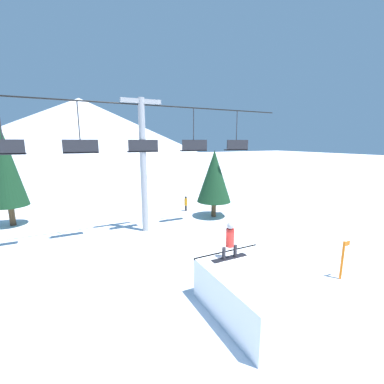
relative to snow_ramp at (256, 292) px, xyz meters
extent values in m
plane|color=white|center=(-0.18, 0.13, -0.74)|extent=(220.00, 220.00, 0.00)
cone|color=silver|center=(-0.18, 73.22, 7.82)|extent=(76.34, 76.34, 17.10)
cube|color=white|center=(0.00, 0.00, 0.00)|extent=(2.86, 3.61, 1.47)
cube|color=silver|center=(0.00, 1.75, 0.70)|extent=(2.86, 0.10, 0.06)
cube|color=black|center=(-0.27, 1.21, 0.75)|extent=(1.42, 0.26, 0.03)
cylinder|color=black|center=(-0.52, 1.21, 0.98)|extent=(0.13, 0.13, 0.43)
cylinder|color=black|center=(-0.02, 1.21, 0.98)|extent=(0.13, 0.13, 0.43)
cylinder|color=red|center=(-0.27, 1.21, 1.53)|extent=(0.29, 0.29, 0.66)
sphere|color=#B2B2B7|center=(-0.27, 1.21, 1.98)|extent=(0.25, 0.25, 0.25)
cylinder|color=#9E9EA3|center=(-1.02, 9.42, 3.34)|extent=(0.39, 0.39, 8.15)
cube|color=#9E9EA3|center=(-1.02, 9.42, 7.22)|extent=(2.40, 0.24, 0.24)
cylinder|color=black|center=(-1.02, 9.42, 7.02)|extent=(20.28, 0.08, 0.08)
cylinder|color=#28282D|center=(-7.92, 9.42, 5.66)|extent=(0.06, 0.06, 2.71)
cube|color=#232328|center=(-7.92, 9.42, 4.31)|extent=(1.80, 0.44, 0.08)
cube|color=#232328|center=(-7.92, 9.24, 4.66)|extent=(1.80, 0.08, 0.70)
cylinder|color=#28282D|center=(-4.47, 9.42, 5.66)|extent=(0.06, 0.06, 2.71)
cube|color=#232328|center=(-4.47, 9.42, 4.31)|extent=(1.80, 0.44, 0.08)
cube|color=#232328|center=(-4.47, 9.24, 4.66)|extent=(1.80, 0.08, 0.70)
cylinder|color=#28282D|center=(-1.02, 9.42, 5.66)|extent=(0.06, 0.06, 2.71)
cube|color=#232328|center=(-1.02, 9.42, 4.31)|extent=(1.80, 0.44, 0.08)
cube|color=#232328|center=(-1.02, 9.24, 4.66)|extent=(1.80, 0.08, 0.70)
cylinder|color=#28282D|center=(2.43, 9.42, 5.66)|extent=(0.06, 0.06, 2.71)
cube|color=#232328|center=(2.43, 9.42, 4.31)|extent=(1.80, 0.44, 0.08)
cube|color=#232328|center=(2.43, 9.24, 4.66)|extent=(1.80, 0.08, 0.70)
cylinder|color=#28282D|center=(5.87, 9.42, 5.66)|extent=(0.06, 0.06, 2.71)
cube|color=#232328|center=(5.87, 9.42, 4.31)|extent=(1.80, 0.44, 0.08)
cube|color=#232328|center=(5.87, 9.24, 4.66)|extent=(1.80, 0.08, 0.70)
cylinder|color=#4C3823|center=(4.54, 10.19, -0.14)|extent=(0.36, 0.36, 1.18)
cone|color=#14381E|center=(4.54, 10.19, 2.36)|extent=(2.54, 2.54, 3.83)
cylinder|color=#4C3823|center=(-8.83, 14.54, -0.05)|extent=(0.37, 0.37, 1.37)
cone|color=#14381E|center=(-8.83, 14.54, 3.32)|extent=(2.31, 2.31, 5.37)
cylinder|color=orange|center=(4.57, 0.06, 0.09)|extent=(0.10, 0.10, 1.65)
cube|color=orange|center=(4.75, 0.06, 0.79)|extent=(0.36, 0.02, 0.20)
cylinder|color=black|center=(3.33, 12.60, -0.51)|extent=(0.17, 0.17, 0.45)
cylinder|color=orange|center=(3.33, 12.60, 0.01)|extent=(0.24, 0.24, 0.60)
sphere|color=#232328|center=(3.33, 12.60, 0.40)|extent=(0.18, 0.18, 0.18)
camera|label=1|loc=(-5.38, -5.95, 4.94)|focal=24.00mm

